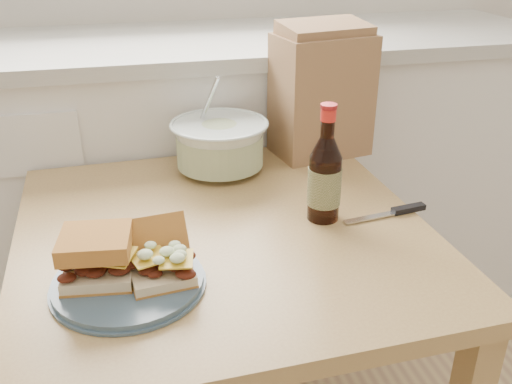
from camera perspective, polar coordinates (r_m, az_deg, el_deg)
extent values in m
cube|color=white|center=(1.92, -8.98, 0.39)|extent=(2.40, 0.60, 0.90)
cube|color=beige|center=(1.77, -10.05, 14.25)|extent=(2.50, 0.64, 0.04)
cube|color=tan|center=(1.18, -3.22, -4.40)|extent=(0.85, 0.85, 0.04)
cube|color=tan|center=(1.67, -18.39, -9.95)|extent=(0.06, 0.06, 0.65)
cube|color=tan|center=(1.76, 6.30, -6.64)|extent=(0.06, 0.06, 0.65)
cylinder|color=#415769|center=(1.02, -12.63, -8.81)|extent=(0.26, 0.26, 0.02)
cube|color=beige|center=(1.02, -15.38, -7.76)|extent=(0.13, 0.12, 0.02)
cube|color=yellow|center=(1.00, -15.63, -6.03)|extent=(0.08, 0.08, 0.00)
cube|color=#BC6C32|center=(0.99, -15.79, -4.89)|extent=(0.13, 0.12, 0.03)
cube|color=beige|center=(1.00, -9.41, -8.08)|extent=(0.11, 0.11, 0.02)
cube|color=yellow|center=(0.98, -9.54, -6.50)|extent=(0.07, 0.07, 0.00)
cube|color=#BC6C32|center=(1.03, -9.62, -4.75)|extent=(0.11, 0.08, 0.09)
cone|color=white|center=(1.42, -3.64, 4.49)|extent=(0.23, 0.23, 0.12)
cylinder|color=beige|center=(1.42, -3.63, 4.29)|extent=(0.21, 0.21, 0.08)
torus|color=white|center=(1.40, -3.71, 6.82)|extent=(0.24, 0.24, 0.01)
cylinder|color=silver|center=(1.41, -4.89, 8.66)|extent=(0.06, 0.09, 0.16)
cylinder|color=black|center=(1.19, 6.83, 0.38)|extent=(0.07, 0.07, 0.14)
cone|color=black|center=(1.15, 7.07, 4.48)|extent=(0.07, 0.07, 0.04)
cylinder|color=black|center=(1.13, 7.21, 6.88)|extent=(0.03, 0.03, 0.06)
cylinder|color=red|center=(1.13, 7.25, 7.67)|extent=(0.03, 0.03, 0.02)
cylinder|color=maroon|center=(1.12, 7.30, 8.50)|extent=(0.03, 0.03, 0.01)
cylinder|color=#313A1D|center=(1.18, 6.84, 0.61)|extent=(0.07, 0.07, 0.08)
cube|color=silver|center=(1.23, 11.61, -2.46)|extent=(0.14, 0.03, 0.00)
cube|color=black|center=(1.27, 15.00, -1.62)|extent=(0.08, 0.03, 0.01)
cube|color=#A3794F|center=(1.51, 6.56, 9.55)|extent=(0.26, 0.19, 0.31)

